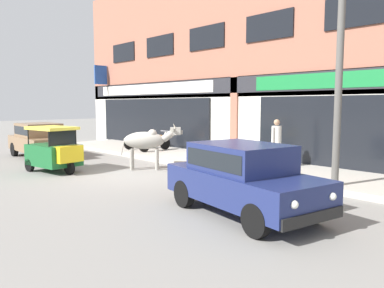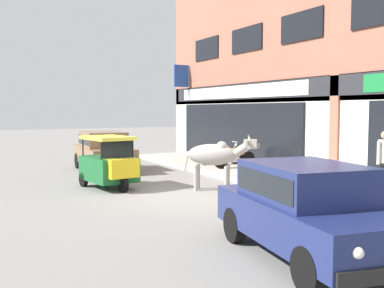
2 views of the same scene
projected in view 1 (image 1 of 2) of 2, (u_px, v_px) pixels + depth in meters
ground_plane at (129, 175)px, 12.09m from camera, size 90.00×90.00×0.00m
sidewalk at (209, 160)px, 14.60m from camera, size 19.00×3.01×0.17m
shop_building at (239, 60)px, 15.39m from camera, size 23.00×1.40×8.60m
cow at (147, 141)px, 12.95m from camera, size 1.58×1.76×1.61m
car_0 at (243, 175)px, 7.67m from camera, size 3.79×2.19×1.46m
car_1 at (39, 138)px, 15.98m from camera, size 3.67×1.74×1.46m
auto_rickshaw at (55, 152)px, 12.55m from camera, size 2.07×1.39×1.52m
motorcycle_0 at (142, 141)px, 17.65m from camera, size 0.60×1.80×0.88m
motorcycle_1 at (155, 142)px, 16.89m from camera, size 0.52×1.81×0.88m
pedestrian at (276, 138)px, 12.35m from camera, size 0.32×0.50×1.60m
utility_pole at (339, 75)px, 9.36m from camera, size 0.18×0.18×5.66m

